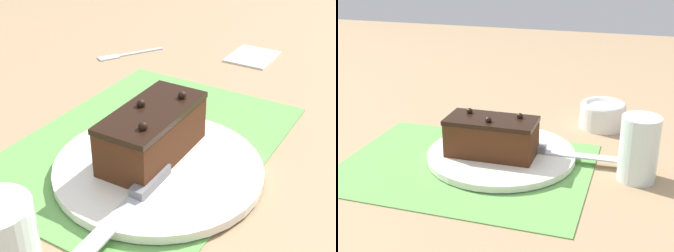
% 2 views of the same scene
% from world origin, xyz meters
% --- Properties ---
extents(ground_plane, '(3.00, 3.00, 0.00)m').
position_xyz_m(ground_plane, '(0.00, 0.00, 0.00)').
color(ground_plane, '#9E7F5B').
extents(placemat_woven, '(0.46, 0.34, 0.00)m').
position_xyz_m(placemat_woven, '(0.00, 0.00, 0.00)').
color(placemat_woven, '#609E4C').
rests_on(placemat_woven, ground_plane).
extents(cake_plate, '(0.28, 0.28, 0.01)m').
position_xyz_m(cake_plate, '(0.05, 0.05, 0.01)').
color(cake_plate, white).
rests_on(cake_plate, placemat_woven).
extents(chocolate_cake, '(0.17, 0.08, 0.08)m').
position_xyz_m(chocolate_cake, '(0.04, 0.04, 0.05)').
color(chocolate_cake, '#472614').
rests_on(chocolate_cake, cake_plate).
extents(serving_knife, '(0.22, 0.03, 0.01)m').
position_xyz_m(serving_knife, '(0.14, 0.07, 0.02)').
color(serving_knife, slate).
rests_on(serving_knife, cake_plate).
extents(drinking_glass, '(0.07, 0.07, 0.12)m').
position_xyz_m(drinking_glass, '(0.30, 0.05, 0.06)').
color(drinking_glass, silver).
rests_on(drinking_glass, ground_plane).
extents(small_bowl, '(0.10, 0.10, 0.06)m').
position_xyz_m(small_bowl, '(0.22, 0.28, 0.03)').
color(small_bowl, white).
rests_on(small_bowl, ground_plane).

